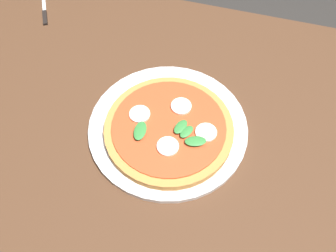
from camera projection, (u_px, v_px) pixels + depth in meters
name	position (u px, v px, depth m)	size (l,w,h in m)	color
ground_plane	(173.00, 231.00, 1.38)	(6.00, 6.00, 0.00)	#2D2B28
dining_table	(176.00, 152.00, 0.84)	(1.39, 0.84, 0.75)	#4C301E
serving_tray	(168.00, 127.00, 0.74)	(0.34, 0.34, 0.01)	silver
pizza	(169.00, 128.00, 0.72)	(0.27, 0.27, 0.03)	#C6843F
knife	(44.00, 12.00, 0.96)	(0.08, 0.13, 0.01)	black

